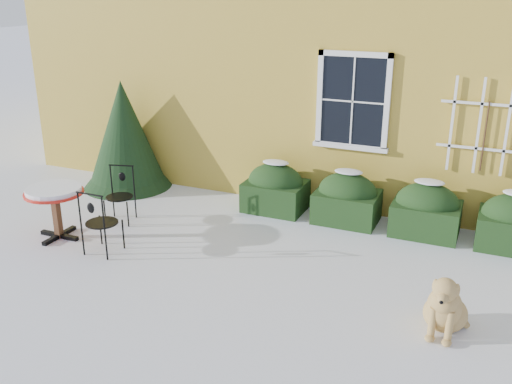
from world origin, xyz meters
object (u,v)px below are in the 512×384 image
at_px(evergreen_shrub, 125,145).
at_px(patio_chair_near, 100,222).
at_px(patio_chair_far, 120,194).
at_px(bistro_table, 54,196).
at_px(dog, 445,308).

height_order(evergreen_shrub, patio_chair_near, evergreen_shrub).
height_order(patio_chair_near, patio_chair_far, patio_chair_near).
height_order(bistro_table, patio_chair_near, patio_chair_near).
bearing_deg(evergreen_shrub, patio_chair_near, -61.78).
distance_m(bistro_table, patio_chair_near, 1.02).
distance_m(bistro_table, dog, 5.94).
distance_m(bistro_table, patio_chair_far, 1.12).
xyz_separation_m(evergreen_shrub, patio_chair_near, (1.44, -2.68, -0.34)).
xyz_separation_m(evergreen_shrub, dog, (6.37, -2.81, -0.52)).
xyz_separation_m(evergreen_shrub, bistro_table, (0.45, -2.50, -0.14)).
bearing_deg(patio_chair_near, patio_chair_far, -67.85).
bearing_deg(patio_chair_far, patio_chair_near, -83.53).
relative_size(evergreen_shrub, patio_chair_near, 2.08).
bearing_deg(patio_chair_far, evergreen_shrub, 105.88).
bearing_deg(evergreen_shrub, dog, -23.78).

